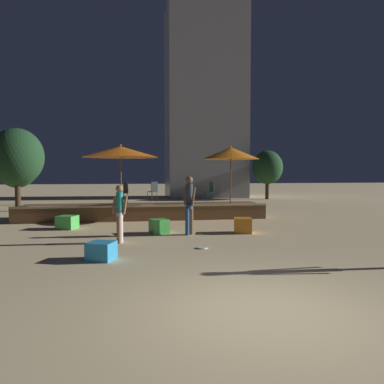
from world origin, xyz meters
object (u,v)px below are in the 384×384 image
Objects in this scene: cube_seat_2 at (243,225)px; bistro_chair_1 at (210,190)px; patio_umbrella_0 at (121,152)px; background_tree_2 at (17,165)px; bistro_chair_2 at (124,191)px; cube_seat_1 at (159,226)px; frisbee_disc at (202,248)px; person_2 at (120,212)px; background_tree_0 at (267,168)px; cube_seat_0 at (101,251)px; person_0 at (189,202)px; bistro_chair_0 at (153,190)px; patio_umbrella_1 at (231,153)px; cube_seat_3 at (67,222)px; background_tree_1 at (17,157)px.

bistro_chair_1 reaches higher than cube_seat_2.
background_tree_2 is at bearing 125.29° from patio_umbrella_0.
bistro_chair_2 is at bearing 132.08° from cube_seat_2.
cube_seat_1 is 0.18× the size of background_tree_2.
bistro_chair_1 and bistro_chair_2 have the same top height.
person_2 is at bearing 152.13° from frisbee_disc.
cube_seat_0 is at bearing -120.87° from background_tree_0.
person_0 reaches higher than cube_seat_0.
person_2 is 1.82× the size of bistro_chair_0.
patio_umbrella_1 is 1.67× the size of person_0.
frisbee_disc is (-1.80, -2.28, -0.23)m from cube_seat_2.
frisbee_disc is at bearing -111.94° from patio_umbrella_1.
bistro_chair_1 is 12.92m from background_tree_2.
cube_seat_3 is at bearing -70.02° from bistro_chair_2.
cube_seat_0 is 0.92× the size of cube_seat_3.
cube_seat_2 is 0.43× the size of person_2.
background_tree_0 is at bearing 66.56° from cube_seat_2.
background_tree_1 is (-6.73, 3.34, 1.55)m from bistro_chair_0.
bistro_chair_1 is (5.74, 2.77, 0.98)m from cube_seat_3.
patio_umbrella_0 is 0.81× the size of background_tree_2.
bistro_chair_1 is at bearing -146.08° from person_0.
cube_seat_2 is 5.92m from bistro_chair_2.
background_tree_0 is at bearing 46.42° from cube_seat_3.
bistro_chair_0 is 1.00× the size of bistro_chair_2.
patio_umbrella_1 is 6.69m from person_2.
cube_seat_2 is 0.77× the size of bistro_chair_0.
bistro_chair_2 is 0.24× the size of background_tree_2.
person_0 reaches higher than bistro_chair_2.
cube_seat_0 is at bearing 14.46° from person_0.
cube_seat_2 is (4.30, 3.17, 0.04)m from cube_seat_0.
bistro_chair_0 is 7.67m from background_tree_1.
patio_umbrella_0 is 1.89× the size of person_2.
background_tree_2 is at bearing 42.19° from person_2.
person_2 is at bearing 44.17° from bistro_chair_0.
background_tree_2 reaches higher than bistro_chair_0.
cube_seat_0 is 16.76m from background_tree_2.
person_0 reaches higher than cube_seat_3.
background_tree_0 reaches higher than patio_umbrella_1.
patio_umbrella_0 reaches higher than cube_seat_3.
bistro_chair_0 is 13.13m from background_tree_0.
cube_seat_1 is 0.19× the size of background_tree_0.
background_tree_0 reaches higher than cube_seat_2.
cube_seat_0 is at bearing -46.62° from bistro_chair_1.
cube_seat_3 is (-3.13, 1.48, 0.00)m from cube_seat_1.
cube_seat_1 is (1.57, 3.51, 0.03)m from cube_seat_0.
background_tree_2 reaches higher than cube_seat_0.
frisbee_disc is at bearing -45.30° from cube_seat_3.
background_tree_0 reaches higher than person_2.
patio_umbrella_0 is 1.95m from bistro_chair_2.
background_tree_0 is (10.30, 15.79, 1.47)m from person_2.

